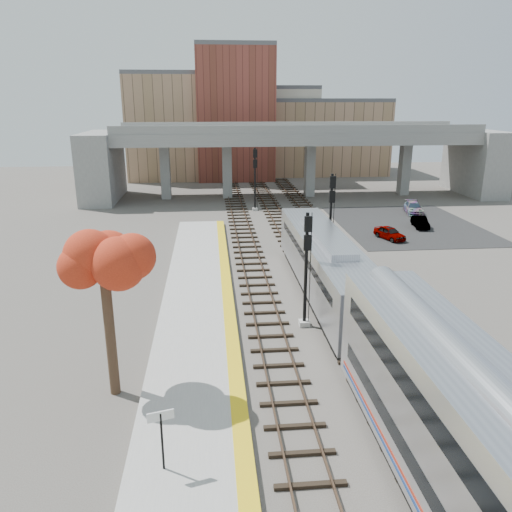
{
  "coord_description": "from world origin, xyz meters",
  "views": [
    {
      "loc": [
        -6.29,
        -20.73,
        12.46
      ],
      "look_at": [
        -3.37,
        10.77,
        2.5
      ],
      "focal_mm": 35.0,
      "sensor_mm": 36.0,
      "label": 1
    }
  ],
  "objects_px": {
    "tree": "(103,264)",
    "locomotive": "(325,264)",
    "signal_mast_mid": "(331,220)",
    "car_a": "(390,233)",
    "signal_mast_near": "(306,273)",
    "signal_mast_far": "(255,180)",
    "car_c": "(413,208)",
    "car_b": "(420,222)"
  },
  "relations": [
    {
      "from": "locomotive",
      "to": "car_b",
      "type": "height_order",
      "value": "locomotive"
    },
    {
      "from": "car_a",
      "to": "car_b",
      "type": "xyz_separation_m",
      "value": [
        4.57,
        3.92,
        -0.03
      ]
    },
    {
      "from": "signal_mast_near",
      "to": "car_c",
      "type": "bearing_deg",
      "value": 57.58
    },
    {
      "from": "car_a",
      "to": "signal_mast_mid",
      "type": "bearing_deg",
      "value": -159.72
    },
    {
      "from": "locomotive",
      "to": "tree",
      "type": "bearing_deg",
      "value": -138.71
    },
    {
      "from": "car_b",
      "to": "signal_mast_near",
      "type": "bearing_deg",
      "value": -118.0
    },
    {
      "from": "locomotive",
      "to": "signal_mast_far",
      "type": "bearing_deg",
      "value": 94.45
    },
    {
      "from": "signal_mast_far",
      "to": "car_a",
      "type": "distance_m",
      "value": 18.06
    },
    {
      "from": "locomotive",
      "to": "car_b",
      "type": "bearing_deg",
      "value": 51.25
    },
    {
      "from": "signal_mast_near",
      "to": "car_a",
      "type": "height_order",
      "value": "signal_mast_near"
    },
    {
      "from": "signal_mast_mid",
      "to": "car_a",
      "type": "relative_size",
      "value": 2.06
    },
    {
      "from": "car_c",
      "to": "tree",
      "type": "bearing_deg",
      "value": -116.73
    },
    {
      "from": "locomotive",
      "to": "tree",
      "type": "xyz_separation_m",
      "value": [
        -11.72,
        -10.3,
        3.76
      ]
    },
    {
      "from": "locomotive",
      "to": "signal_mast_mid",
      "type": "distance_m",
      "value": 7.44
    },
    {
      "from": "tree",
      "to": "locomotive",
      "type": "bearing_deg",
      "value": 41.29
    },
    {
      "from": "car_a",
      "to": "signal_mast_far",
      "type": "bearing_deg",
      "value": 109.04
    },
    {
      "from": "car_a",
      "to": "car_b",
      "type": "distance_m",
      "value": 6.02
    },
    {
      "from": "signal_mast_far",
      "to": "car_b",
      "type": "xyz_separation_m",
      "value": [
        15.87,
        -9.85,
        -3.02
      ]
    },
    {
      "from": "signal_mast_near",
      "to": "car_b",
      "type": "distance_m",
      "value": 26.85
    },
    {
      "from": "signal_mast_near",
      "to": "signal_mast_far",
      "type": "bearing_deg",
      "value": 90.0
    },
    {
      "from": "signal_mast_far",
      "to": "car_a",
      "type": "xyz_separation_m",
      "value": [
        11.3,
        -13.77,
        -2.99
      ]
    },
    {
      "from": "locomotive",
      "to": "signal_mast_mid",
      "type": "bearing_deg",
      "value": 74.19
    },
    {
      "from": "signal_mast_far",
      "to": "car_a",
      "type": "bearing_deg",
      "value": -50.63
    },
    {
      "from": "tree",
      "to": "car_b",
      "type": "distance_m",
      "value": 37.86
    },
    {
      "from": "signal_mast_mid",
      "to": "car_b",
      "type": "height_order",
      "value": "signal_mast_mid"
    },
    {
      "from": "signal_mast_near",
      "to": "car_a",
      "type": "xyz_separation_m",
      "value": [
        11.3,
        17.58,
        -2.6
      ]
    },
    {
      "from": "locomotive",
      "to": "car_a",
      "type": "bearing_deg",
      "value": 55.2
    },
    {
      "from": "signal_mast_near",
      "to": "signal_mast_far",
      "type": "relative_size",
      "value": 0.92
    },
    {
      "from": "locomotive",
      "to": "signal_mast_mid",
      "type": "height_order",
      "value": "signal_mast_mid"
    },
    {
      "from": "car_b",
      "to": "signal_mast_mid",
      "type": "bearing_deg",
      "value": -130.95
    },
    {
      "from": "signal_mast_near",
      "to": "signal_mast_far",
      "type": "xyz_separation_m",
      "value": [
        0.0,
        31.35,
        0.39
      ]
    },
    {
      "from": "signal_mast_mid",
      "to": "tree",
      "type": "bearing_deg",
      "value": -128.33
    },
    {
      "from": "tree",
      "to": "signal_mast_mid",
      "type": "bearing_deg",
      "value": 51.67
    },
    {
      "from": "signal_mast_mid",
      "to": "tree",
      "type": "relative_size",
      "value": 0.87
    },
    {
      "from": "locomotive",
      "to": "signal_mast_near",
      "type": "bearing_deg",
      "value": -115.79
    },
    {
      "from": "signal_mast_far",
      "to": "car_a",
      "type": "height_order",
      "value": "signal_mast_far"
    },
    {
      "from": "signal_mast_mid",
      "to": "car_a",
      "type": "bearing_deg",
      "value": 40.61
    },
    {
      "from": "signal_mast_near",
      "to": "tree",
      "type": "distance_m",
      "value": 11.66
    },
    {
      "from": "signal_mast_far",
      "to": "tree",
      "type": "bearing_deg",
      "value": -104.47
    },
    {
      "from": "car_c",
      "to": "car_b",
      "type": "bearing_deg",
      "value": -94.29
    },
    {
      "from": "signal_mast_mid",
      "to": "tree",
      "type": "xyz_separation_m",
      "value": [
        -13.72,
        -17.36,
        2.53
      ]
    },
    {
      "from": "car_b",
      "to": "signal_mast_far",
      "type": "bearing_deg",
      "value": 156.61
    }
  ]
}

